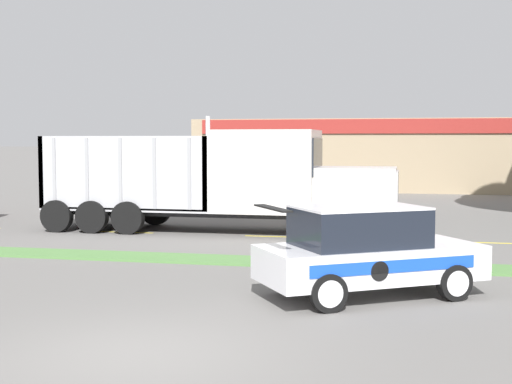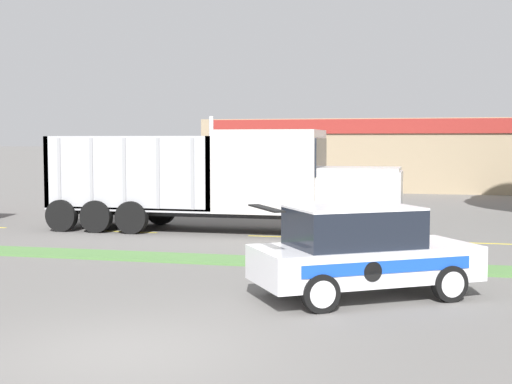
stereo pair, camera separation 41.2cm
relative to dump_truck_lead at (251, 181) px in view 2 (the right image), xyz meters
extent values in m
plane|color=slate|center=(1.46, -12.99, -1.63)|extent=(600.00, 600.00, 0.00)
cube|color=#517F42|center=(1.46, -5.46, -1.60)|extent=(120.00, 1.22, 0.06)
cube|color=yellow|center=(-4.06, -0.85, -1.63)|extent=(2.40, 0.14, 0.01)
cube|color=yellow|center=(1.34, -0.85, -1.63)|extent=(2.40, 0.14, 0.01)
cube|color=yellow|center=(6.74, -0.85, -1.63)|extent=(2.40, 0.14, 0.01)
cube|color=black|center=(-0.95, 0.00, -1.03)|extent=(11.23, 1.40, 0.18)
cube|color=silver|center=(3.45, 0.00, -0.23)|extent=(2.44, 2.09, 1.41)
cube|color=#B7B7BC|center=(4.70, 0.00, -0.23)|extent=(0.06, 1.79, 1.20)
cube|color=silver|center=(0.64, 0.00, 0.34)|extent=(3.18, 2.55, 2.56)
cube|color=black|center=(2.25, 0.00, 0.79)|extent=(0.04, 2.17, 1.15)
cylinder|color=silver|center=(-1.05, -0.83, 1.20)|extent=(0.14, 0.14, 1.70)
cube|color=#ADADB2|center=(-3.76, 0.00, -0.88)|extent=(5.62, 2.55, 0.12)
cube|color=#ADADB2|center=(-1.03, 0.00, 0.28)|extent=(0.16, 2.55, 2.31)
cube|color=#ADADB2|center=(-6.48, 0.00, 0.28)|extent=(0.16, 2.55, 2.31)
cube|color=#ADADB2|center=(-3.76, -1.19, 0.28)|extent=(5.62, 0.16, 2.31)
cube|color=#ADADB2|center=(-3.76, 1.20, 0.28)|extent=(5.62, 0.16, 2.31)
cube|color=#99999E|center=(-6.00, -1.29, 0.28)|extent=(0.10, 0.04, 2.20)
cube|color=#99999E|center=(-4.88, -1.29, 0.28)|extent=(0.10, 0.04, 2.20)
cube|color=#99999E|center=(-3.76, -1.29, 0.28)|extent=(0.10, 0.04, 2.20)
cube|color=#99999E|center=(-2.63, -1.29, 0.28)|extent=(0.10, 0.04, 2.20)
cube|color=#99999E|center=(-1.51, -1.29, 0.28)|extent=(0.10, 0.04, 2.20)
cylinder|color=black|center=(3.45, -1.25, -1.12)|extent=(1.03, 0.30, 1.03)
cylinder|color=black|center=(3.45, 1.26, -1.12)|extent=(1.03, 0.30, 1.03)
cylinder|color=black|center=(-5.96, -1.25, -1.12)|extent=(1.03, 0.30, 1.03)
cylinder|color=black|center=(-5.96, 1.26, -1.12)|extent=(1.03, 0.30, 1.03)
cylinder|color=black|center=(-4.75, -1.25, -1.12)|extent=(1.03, 0.30, 1.03)
cylinder|color=black|center=(-4.75, 1.26, -1.12)|extent=(1.03, 0.30, 1.03)
cylinder|color=black|center=(-3.54, -1.25, -1.12)|extent=(1.03, 0.30, 1.03)
cylinder|color=black|center=(-3.54, 1.26, -1.12)|extent=(1.03, 0.30, 1.03)
cube|color=white|center=(4.38, -8.69, -0.98)|extent=(4.43, 3.70, 0.64)
cube|color=black|center=(4.17, -8.82, -0.31)|extent=(2.75, 2.52, 0.70)
cube|color=white|center=(4.17, -8.82, 0.06)|extent=(2.75, 2.52, 0.04)
cube|color=black|center=(2.72, -9.74, 0.10)|extent=(0.92, 1.29, 0.03)
cube|color=blue|center=(4.85, -9.44, -0.91)|extent=(2.80, 1.79, 0.22)
cylinder|color=black|center=(4.59, -9.60, -0.98)|extent=(0.30, 0.20, 0.35)
cylinder|color=black|center=(5.91, -8.71, -1.30)|extent=(0.67, 0.53, 0.67)
cylinder|color=silver|center=(5.96, -8.80, -1.30)|extent=(0.40, 0.26, 0.47)
cylinder|color=black|center=(5.01, -7.29, -1.30)|extent=(0.67, 0.53, 0.67)
cylinder|color=silver|center=(4.95, -7.20, -1.30)|extent=(0.40, 0.26, 0.47)
cylinder|color=black|center=(3.74, -10.08, -1.30)|extent=(0.67, 0.53, 0.67)
cylinder|color=silver|center=(3.80, -10.17, -1.30)|extent=(0.40, 0.26, 0.47)
cylinder|color=black|center=(2.85, -8.67, -1.30)|extent=(0.67, 0.53, 0.67)
cylinder|color=silver|center=(2.79, -8.58, -1.30)|extent=(0.40, 0.26, 0.47)
cube|color=#9E896B|center=(6.32, 24.03, 0.45)|extent=(27.67, 12.00, 4.16)
cube|color=maroon|center=(6.32, 17.98, 2.08)|extent=(26.29, 0.10, 0.80)
camera|label=1|loc=(5.09, -22.04, 1.30)|focal=50.00mm
camera|label=2|loc=(5.49, -21.95, 1.30)|focal=50.00mm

